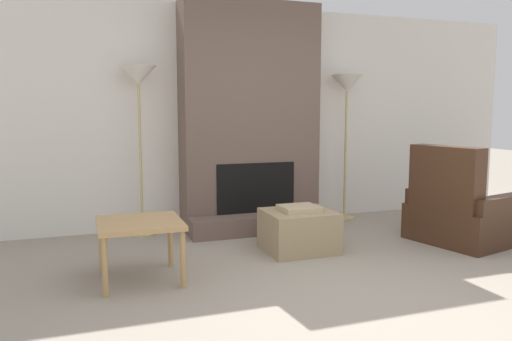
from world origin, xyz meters
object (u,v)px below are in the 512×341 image
(ottoman, at_px, (299,230))
(floor_lamp_left, at_px, (138,85))
(floor_lamp_right, at_px, (347,91))
(side_table, at_px, (140,228))
(armchair, at_px, (460,215))

(ottoman, bearing_deg, floor_lamp_left, 140.01)
(ottoman, distance_m, floor_lamp_right, 2.16)
(side_table, xyz_separation_m, floor_lamp_right, (2.73, 1.51, 1.18))
(side_table, xyz_separation_m, floor_lamp_left, (0.19, 1.51, 1.21))
(ottoman, height_order, floor_lamp_right, floor_lamp_right)
(ottoman, distance_m, floor_lamp_left, 2.30)
(ottoman, height_order, floor_lamp_left, floor_lamp_left)
(side_table, bearing_deg, ottoman, 12.64)
(ottoman, bearing_deg, floor_lamp_right, 44.86)
(ottoman, relative_size, armchair, 0.60)
(ottoman, xyz_separation_m, side_table, (-1.57, -0.35, 0.22))
(armchair, distance_m, side_table, 3.31)
(ottoman, relative_size, side_table, 1.00)
(armchair, bearing_deg, floor_lamp_left, 52.02)
(armchair, xyz_separation_m, floor_lamp_right, (-0.57, 1.41, 1.32))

